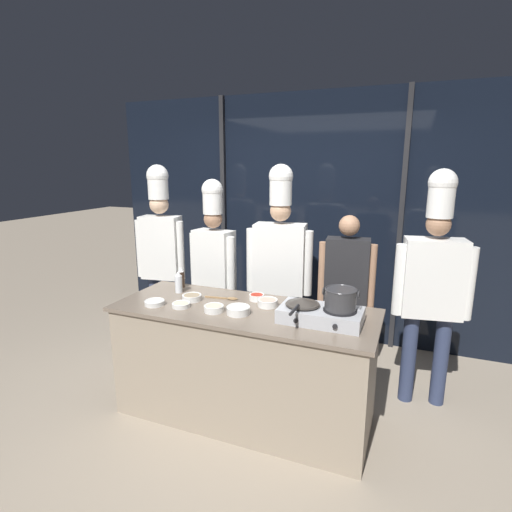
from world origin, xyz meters
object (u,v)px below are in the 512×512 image
object	(u,v)px
portable_stove	(321,315)
prep_bowl_noodles	(181,305)
prep_bowl_shrimp	(268,302)
person_guest	(346,284)
squeeze_bottle_soy	(181,278)
chef_sous	(214,258)
serving_spoon_slotted	(228,298)
prep_bowl_mushrooms	(192,297)
frying_pan	(302,302)
prep_bowl_bean_sprouts	(238,310)
squeeze_bottle_clear	(179,282)
chef_line	(280,259)
chef_head	(161,244)
prep_bowl_chicken	(214,308)
stock_pot	(341,299)
chef_pastry	(433,278)
prep_bowl_garlic	(155,302)
prep_bowl_chili_flakes	(257,297)

from	to	relation	value
portable_stove	prep_bowl_noodles	size ratio (longest dim) A/B	4.06
prep_bowl_shrimp	person_guest	size ratio (longest dim) A/B	0.10
squeeze_bottle_soy	chef_sous	bearing A→B (deg)	81.12
serving_spoon_slotted	prep_bowl_mushrooms	bearing A→B (deg)	-152.46
person_guest	prep_bowl_mushrooms	bearing A→B (deg)	29.44
frying_pan	chef_sous	bearing A→B (deg)	144.26
chef_sous	person_guest	size ratio (longest dim) A/B	1.18
prep_bowl_bean_sprouts	squeeze_bottle_clear	bearing A→B (deg)	158.63
chef_sous	prep_bowl_shrimp	bearing A→B (deg)	149.03
serving_spoon_slotted	chef_line	size ratio (longest dim) A/B	0.14
squeeze_bottle_soy	chef_head	size ratio (longest dim) A/B	0.09
portable_stove	prep_bowl_noodles	xyz separation A→B (m)	(-1.04, -0.11, -0.03)
portable_stove	chef_head	xyz separation A→B (m)	(-1.84, 0.80, 0.20)
prep_bowl_bean_sprouts	prep_bowl_mushrooms	bearing A→B (deg)	164.44
prep_bowl_chicken	stock_pot	bearing A→B (deg)	6.52
stock_pot	chef_line	world-z (taller)	chef_line
prep_bowl_bean_sprouts	chef_line	bearing A→B (deg)	89.28
squeeze_bottle_clear	prep_bowl_mushrooms	distance (m)	0.25
chef_head	chef_sous	xyz separation A→B (m)	(0.60, -0.00, -0.10)
chef_sous	chef_line	size ratio (longest dim) A/B	0.93
portable_stove	frying_pan	world-z (taller)	frying_pan
prep_bowl_bean_sprouts	prep_bowl_mushrooms	distance (m)	0.48
prep_bowl_chicken	chef_line	world-z (taller)	chef_line
squeeze_bottle_clear	chef_pastry	distance (m)	2.05
squeeze_bottle_clear	portable_stove	bearing A→B (deg)	-8.43
frying_pan	squeeze_bottle_clear	xyz separation A→B (m)	(-1.12, 0.19, -0.04)
prep_bowl_garlic	chef_head	distance (m)	1.13
squeeze_bottle_soy	prep_bowl_chili_flakes	world-z (taller)	squeeze_bottle_soy
prep_bowl_chili_flakes	prep_bowl_garlic	distance (m)	0.79
portable_stove	chef_sous	size ratio (longest dim) A/B	0.31
prep_bowl_bean_sprouts	prep_bowl_garlic	size ratio (longest dim) A/B	1.13
prep_bowl_chili_flakes	chef_head	size ratio (longest dim) A/B	0.06
prep_bowl_mushrooms	prep_bowl_garlic	xyz separation A→B (m)	(-0.21, -0.20, -0.01)
frying_pan	squeeze_bottle_clear	bearing A→B (deg)	170.39
prep_bowl_chili_flakes	prep_bowl_chicken	size ratio (longest dim) A/B	0.82
squeeze_bottle_clear	chef_pastry	size ratio (longest dim) A/B	0.10
chef_head	stock_pot	bearing A→B (deg)	149.04
prep_bowl_bean_sprouts	chef_sous	size ratio (longest dim) A/B	0.10
prep_bowl_mushrooms	chef_pastry	bearing A→B (deg)	21.82
prep_bowl_garlic	frying_pan	bearing A→B (deg)	7.20
squeeze_bottle_clear	prep_bowl_garlic	bearing A→B (deg)	-90.90
chef_sous	chef_pastry	bearing A→B (deg)	-173.11
chef_sous	portable_stove	bearing A→B (deg)	155.26
prep_bowl_chicken	prep_bowl_garlic	xyz separation A→B (m)	(-0.49, -0.04, -0.01)
squeeze_bottle_clear	chef_sous	distance (m)	0.61
portable_stove	prep_bowl_mushrooms	distance (m)	1.05
squeeze_bottle_soy	prep_bowl_chicken	bearing A→B (deg)	-37.72
frying_pan	prep_bowl_chili_flakes	world-z (taller)	frying_pan
squeeze_bottle_soy	chef_sous	size ratio (longest dim) A/B	0.10
squeeze_bottle_clear	prep_bowl_chicken	distance (m)	0.57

